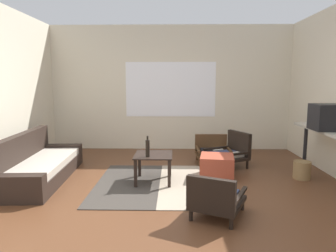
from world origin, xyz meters
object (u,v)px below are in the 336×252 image
Objects in this scene: armchair_corner at (230,152)px; wicker_basket at (302,170)px; console_shelf at (326,135)px; armchair_striped_foreground at (216,198)px; couch at (37,166)px; crt_television at (332,117)px; clay_vase at (315,117)px; coffee_table at (154,160)px; armchair_by_window at (212,150)px; glass_bottle at (148,148)px; ottoman_orange at (217,167)px.

armchair_corner is 1.20m from wicker_basket.
console_shelf reaches higher than wicker_basket.
armchair_striped_foreground is 0.52× the size of console_shelf.
couch reaches higher than wicker_basket.
crt_television is 0.53m from clay_vase.
wicker_basket is at bearing 42.84° from armchair_striped_foreground.
armchair_striped_foreground is at bearing -57.52° from coffee_table.
wicker_basket is at bearing -33.86° from armchair_corner.
armchair_striped_foreground is at bearing -95.92° from armchair_by_window.
armchair_striped_foreground reaches higher than armchair_by_window.
armchair_striped_foreground is 0.95× the size of armchair_corner.
console_shelf reaches higher than armchair_corner.
coffee_table is at bearing 63.43° from glass_bottle.
coffee_table is 2.67m from clay_vase.
couch is 3.73× the size of crt_television.
armchair_by_window is 1.22× the size of ottoman_orange.
crt_television reaches higher than couch.
ottoman_orange is (-0.04, -0.93, -0.05)m from armchair_by_window.
armchair_corner is at bearing 75.68° from armchair_striped_foreground.
crt_television reaches higher than ottoman_orange.
armchair_corner is at bearing 14.47° from couch.
armchair_striped_foreground is at bearing -104.32° from armchair_corner.
coffee_table is 1.15× the size of ottoman_orange.
couch is at bearing 177.80° from coffee_table.
armchair_striped_foreground is 2.26m from console_shelf.
console_shelf is (1.54, -1.08, 0.48)m from armchair_by_window.
glass_bottle reaches higher than armchair_corner.
coffee_table is 0.94× the size of armchair_by_window.
armchair_striped_foreground reaches higher than wicker_basket.
glass_bottle is at bearing -129.76° from armchair_by_window.
wicker_basket is (2.29, 0.20, -0.20)m from coffee_table.
console_shelf is 5.33× the size of wicker_basket.
armchair_striped_foreground is at bearing -26.53° from couch.
console_shelf reaches higher than armchair_striped_foreground.
glass_bottle is at bearing -160.04° from ottoman_orange.
armchair_by_window is at bearing 84.08° from armchair_striped_foreground.
couch is at bearing 172.81° from glass_bottle.
couch is 2.53× the size of armchair_corner.
armchair_corner reaches higher than coffee_table.
couch is 3.29× the size of armchair_by_window.
clay_vase is (2.56, 0.46, 0.59)m from coffee_table.
crt_television reaches higher than wicker_basket.
wicker_basket is at bearing 1.85° from couch.
console_shelf is 2.68× the size of crt_television.
coffee_table is at bearing 122.48° from armchair_striped_foreground.
armchair_striped_foreground is (2.56, -1.28, 0.01)m from couch.
armchair_by_window reaches higher than wicker_basket.
glass_bottle reaches higher than wicker_basket.
armchair_corner is 2.93× the size of wicker_basket.
wicker_basket is (-0.27, -0.26, -0.80)m from clay_vase.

